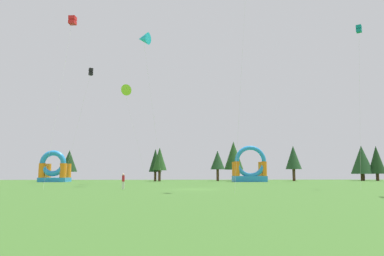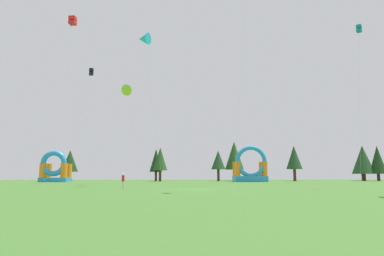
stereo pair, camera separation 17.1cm
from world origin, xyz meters
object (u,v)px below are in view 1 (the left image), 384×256
Objects in this scene: kite_red_box at (72,21)px; inflatable_orange_dome at (250,169)px; kite_cyan_delta at (144,39)px; kite_black_box at (91,72)px; person_far_side at (123,180)px; kite_lime_delta at (124,91)px; inflatable_red_slide at (54,171)px; kite_teal_box at (359,30)px.

kite_red_box reaches higher than inflatable_orange_dome.
kite_cyan_delta is 34.52m from inflatable_orange_dome.
kite_black_box is 10.97× the size of person_far_side.
kite_lime_delta is at bearing 87.86° from person_far_side.
kite_black_box is at bearing -149.81° from inflatable_orange_dome.
kite_cyan_delta is 1.18× the size of kite_black_box.
person_far_side is (7.32, -16.19, -15.89)m from kite_black_box.
inflatable_orange_dome is at bearing 30.19° from kite_black_box.
inflatable_orange_dome reaches higher than inflatable_red_slide.
kite_teal_box is 33.51m from kite_lime_delta.
kite_teal_box reaches higher than inflatable_red_slide.
kite_cyan_delta reaches higher than inflatable_red_slide.
kite_lime_delta is 25.53m from inflatable_red_slide.
inflatable_red_slide is (-15.18, 16.52, -12.18)m from kite_lime_delta.
person_far_side is at bearing -96.46° from kite_cyan_delta.
kite_black_box is at bearing 90.98° from kite_red_box.
person_far_side is (2.41, -17.48, -13.42)m from kite_lime_delta.
kite_cyan_delta is 12.94× the size of person_far_side.
kite_teal_box is 1.02× the size of kite_black_box.
person_far_side is at bearing -33.02° from kite_red_box.
person_far_side is 38.21m from inflatable_orange_dome.
kite_lime_delta is at bearing 146.30° from kite_teal_box.
inflatable_orange_dome is (27.69, 16.10, -14.43)m from kite_black_box.
kite_cyan_delta is (3.48, -8.00, 5.33)m from kite_lime_delta.
kite_cyan_delta is at bearing -130.22° from inflatable_orange_dome.
inflatable_orange_dome is (37.96, -1.71, 0.22)m from inflatable_red_slide.
kite_black_box is 0.85× the size of kite_red_box.
kite_black_box is (-4.91, -1.29, 2.47)m from kite_lime_delta.
kite_lime_delta is 0.74× the size of kite_cyan_delta.
kite_red_box is 2.92× the size of inflatable_orange_dome.
kite_black_box is at bearing 141.33° from kite_cyan_delta.
kite_cyan_delta reaches higher than kite_teal_box.
kite_cyan_delta is 3.41× the size of inflatable_red_slide.
kite_lime_delta is 2.19× the size of inflatable_orange_dome.
inflatable_red_slide is 38.00m from inflatable_orange_dome.
inflatable_orange_dome is (20.37, 32.30, 1.46)m from person_far_side.
kite_black_box is 2.49× the size of inflatable_orange_dome.
inflatable_orange_dome is at bearing 45.19° from kite_red_box.
kite_red_box reaches higher than person_far_side.
inflatable_orange_dome is at bearing 47.77° from person_far_side.
kite_red_box is (-32.48, 5.66, 2.66)m from kite_teal_box.
kite_lime_delta is 29.69m from inflatable_orange_dome.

